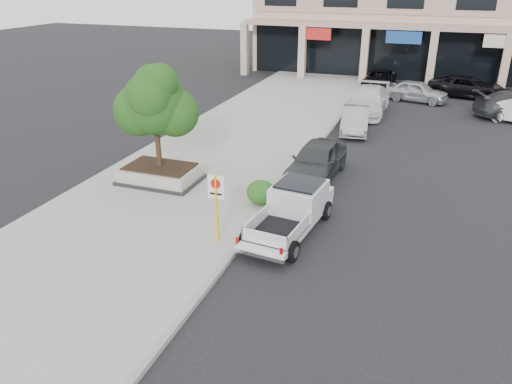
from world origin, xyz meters
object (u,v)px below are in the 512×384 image
planter (160,174)px  curb_car_c (368,101)px  pickup_truck (289,213)px  planter_tree (160,103)px  curb_car_a (316,160)px  lot_car_a (417,91)px  curb_car_d (379,79)px  lot_car_d (468,87)px  no_parking_sign (216,199)px  curb_car_b (355,120)px

planter → curb_car_c: 15.65m
pickup_truck → planter_tree: bearing=164.4°
curb_car_a → lot_car_a: (3.11, 15.71, -0.07)m
planter_tree → curb_car_d: bearing=75.0°
curb_car_a → curb_car_c: size_ratio=0.82×
lot_car_d → no_parking_sign: bearing=172.3°
curb_car_d → lot_car_a: bearing=-49.9°
planter_tree → lot_car_d: bearing=60.2°
curb_car_d → lot_car_a: size_ratio=1.18×
pickup_truck → lot_car_d: 24.20m
planter → curb_car_a: (5.84, 2.97, 0.30)m
curb_car_c → curb_car_d: bearing=92.3°
planter → curb_car_b: bearing=58.6°
planter → curb_car_a: size_ratio=0.71×
pickup_truck → curb_car_a: curb_car_a is taller
curb_car_a → planter: bearing=-149.5°
curb_car_c → pickup_truck: bearing=-90.4°
curb_car_b → curb_car_d: size_ratio=0.83×
curb_car_c → curb_car_d: 7.77m
curb_car_a → lot_car_d: 19.32m
no_parking_sign → curb_car_c: (2.02, 18.13, -0.83)m
planter_tree → curb_car_c: planter_tree is taller
lot_car_d → curb_car_a: bearing=170.7°
no_parking_sign → curb_car_a: no_parking_sign is taller
planter → no_parking_sign: 5.85m
planter → no_parking_sign: (4.29, -3.81, 1.16)m
planter → curb_car_a: curb_car_a is taller
planter → planter_tree: size_ratio=0.80×
planter → curb_car_b: curb_car_b is taller
curb_car_d → lot_car_a: lot_car_a is taller
no_parking_sign → pickup_truck: 2.62m
curb_car_a → lot_car_d: size_ratio=0.87×
planter → pickup_truck: 6.58m
no_parking_sign → lot_car_d: size_ratio=0.44×
curb_car_a → curb_car_d: 19.12m
no_parking_sign → planter_tree: bearing=136.3°
no_parking_sign → lot_car_a: no_parking_sign is taller
lot_car_a → lot_car_d: lot_car_d is taller
planter → curb_car_c: size_ratio=0.58×
pickup_truck → curb_car_a: (-0.34, 5.19, 0.01)m
planter_tree → pickup_truck: bearing=-21.5°
no_parking_sign → curb_car_a: (1.56, 6.78, -0.86)m
planter → planter_tree: 2.95m
planter → lot_car_d: (12.20, 21.21, 0.25)m
lot_car_a → no_parking_sign: bearing=-177.7°
no_parking_sign → pickup_truck: (1.90, 1.59, -0.87)m
pickup_truck → curb_car_d: pickup_truck is taller
no_parking_sign → curb_car_b: bearing=82.1°
curb_car_d → curb_car_b: bearing=-89.7°
curb_car_c → planter: bearing=-113.7°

